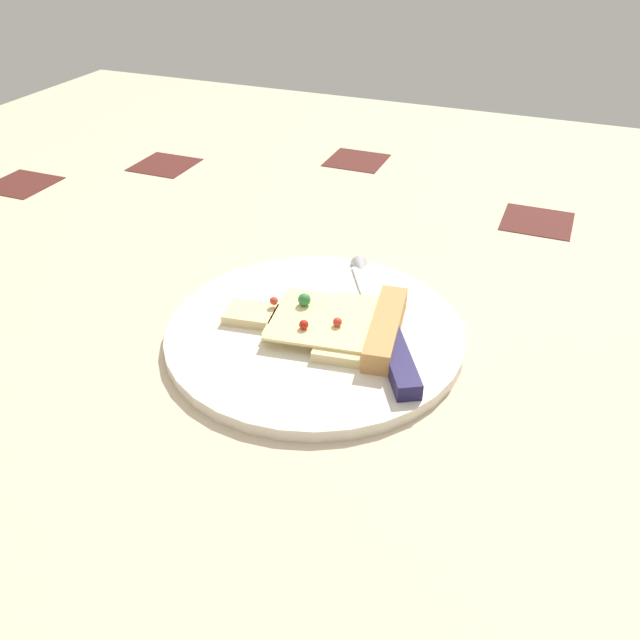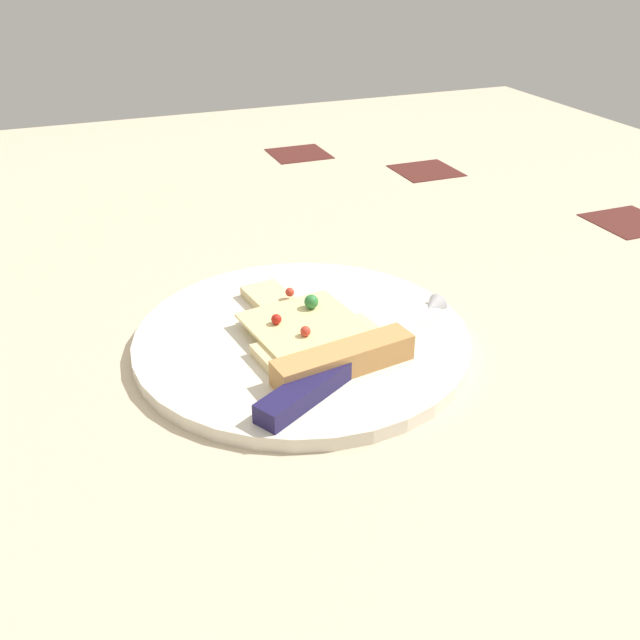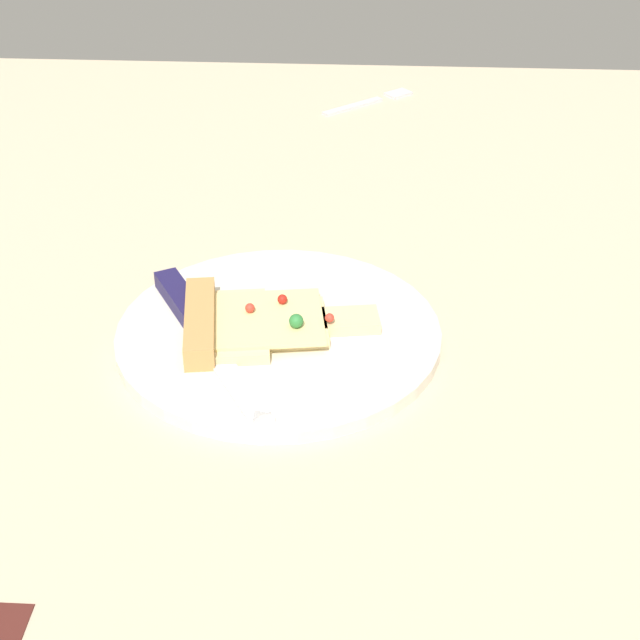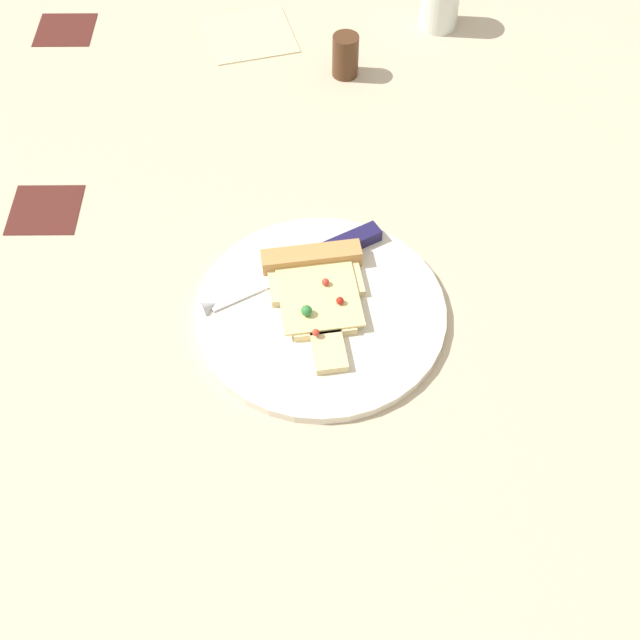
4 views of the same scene
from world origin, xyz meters
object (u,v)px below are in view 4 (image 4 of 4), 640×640
Objects in this scene: plate at (320,312)px; pepper_shaker at (345,56)px; pizza_slice at (317,288)px; knife at (310,260)px; napkin at (251,34)px.

plate is 46.10cm from pepper_shaker.
pizza_slice is 4.45cm from knife.
plate is at bearing 10.73° from napkin.
pizza_slice is 43.52cm from pepper_shaker.
plate is at bearing 159.84° from knife.
pepper_shaker reaches higher than knife.
plate is 1.34× the size of knife.
napkin is at bearing -18.49° from knife.
pizza_slice is 54.36cm from napkin.
knife is at bearing -170.73° from plate.
pepper_shaker is at bearing 174.92° from plate.
pizza_slice reaches higher than knife.
knife is (-6.96, -1.14, 1.21)cm from plate.
pizza_slice reaches higher than plate.
napkin is (-55.93, -10.60, -0.41)cm from plate.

